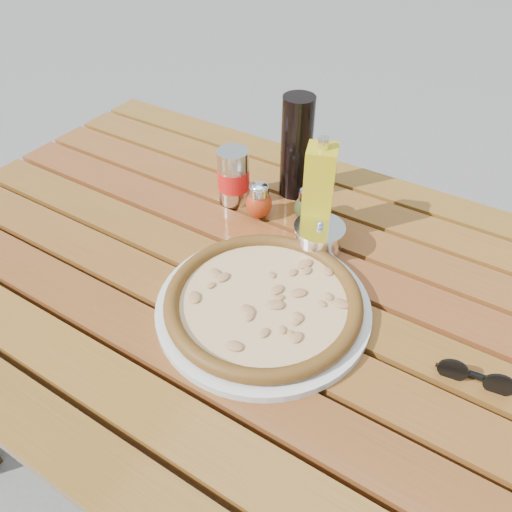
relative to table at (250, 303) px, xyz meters
The scene contains 11 objects.
ground 0.67m from the table, 90.00° to the left, with size 60.00×60.00×0.00m, color slate.
table is the anchor object (origin of this frame).
plate 0.12m from the table, 43.16° to the right, with size 0.36×0.36×0.01m, color silver.
pizza 0.13m from the table, 43.16° to the right, with size 0.43×0.43×0.03m.
pepper_shaker 0.21m from the table, 116.79° to the left, with size 0.07×0.07×0.08m.
oregano_shaker 0.23m from the table, 86.91° to the left, with size 0.07×0.07×0.08m.
dark_bottle 0.34m from the table, 102.51° to the left, with size 0.07×0.07×0.22m, color black.
soda_can 0.27m from the table, 130.87° to the left, with size 0.07×0.07×0.12m.
olive_oil_cruet 0.25m from the table, 75.57° to the left, with size 0.07×0.07×0.21m.
parmesan_tin 0.18m from the table, 59.43° to the left, with size 0.13×0.13×0.07m.
sunglasses 0.41m from the table, ahead, with size 0.11×0.04×0.04m.
Camera 1 is at (0.36, -0.55, 1.38)m, focal length 35.00 mm.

